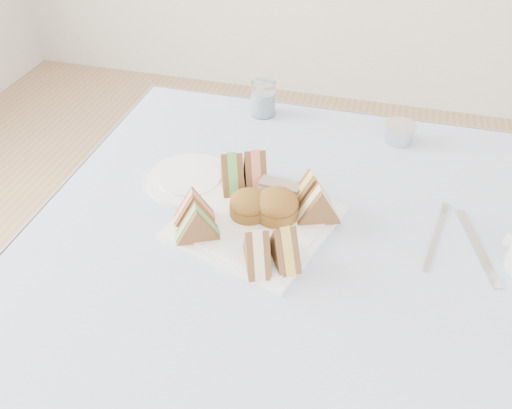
# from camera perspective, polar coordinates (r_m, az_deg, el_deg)

# --- Properties ---
(table) EXTENTS (0.90, 0.90, 0.74)m
(table) POSITION_cam_1_polar(r_m,az_deg,el_deg) (1.33, 3.00, -15.35)
(table) COLOR brown
(table) RESTS_ON floor
(tablecloth) EXTENTS (1.02, 1.02, 0.01)m
(tablecloth) POSITION_cam_1_polar(r_m,az_deg,el_deg) (1.05, 3.68, -3.42)
(tablecloth) COLOR silver
(tablecloth) RESTS_ON table
(serving_plate) EXTENTS (0.34, 0.34, 0.01)m
(serving_plate) POSITION_cam_1_polar(r_m,az_deg,el_deg) (1.06, 0.00, -1.84)
(serving_plate) COLOR white
(serving_plate) RESTS_ON tablecloth
(sandwich_fl_a) EXTENTS (0.09, 0.07, 0.07)m
(sandwich_fl_a) POSITION_cam_1_polar(r_m,az_deg,el_deg) (1.04, -6.60, -0.14)
(sandwich_fl_a) COLOR brown
(sandwich_fl_a) RESTS_ON serving_plate
(sandwich_fl_b) EXTENTS (0.09, 0.07, 0.07)m
(sandwich_fl_b) POSITION_cam_1_polar(r_m,az_deg,el_deg) (1.00, -6.23, -1.81)
(sandwich_fl_b) COLOR brown
(sandwich_fl_b) RESTS_ON serving_plate
(sandwich_fr_a) EXTENTS (0.08, 0.10, 0.08)m
(sandwich_fr_a) POSITION_cam_1_polar(r_m,az_deg,el_deg) (0.96, 2.98, -4.11)
(sandwich_fr_a) COLOR brown
(sandwich_fr_a) RESTS_ON serving_plate
(sandwich_fr_b) EXTENTS (0.07, 0.10, 0.08)m
(sandwich_fr_b) POSITION_cam_1_polar(r_m,az_deg,el_deg) (0.95, 0.12, -4.53)
(sandwich_fr_b) COLOR brown
(sandwich_fr_b) RESTS_ON serving_plate
(sandwich_bl_a) EXTENTS (0.08, 0.10, 0.08)m
(sandwich_bl_a) POSITION_cam_1_polar(r_m,az_deg,el_deg) (1.12, -2.54, 3.68)
(sandwich_bl_a) COLOR brown
(sandwich_bl_a) RESTS_ON serving_plate
(sandwich_bl_b) EXTENTS (0.08, 0.10, 0.08)m
(sandwich_bl_b) POSITION_cam_1_polar(r_m,az_deg,el_deg) (1.13, -0.10, 3.99)
(sandwich_bl_b) COLOR brown
(sandwich_bl_b) RESTS_ON serving_plate
(sandwich_br_a) EXTENTS (0.10, 0.07, 0.08)m
(sandwich_br_a) POSITION_cam_1_polar(r_m,az_deg,el_deg) (1.04, 6.59, 0.11)
(sandwich_br_a) COLOR brown
(sandwich_br_a) RESTS_ON serving_plate
(sandwich_br_b) EXTENTS (0.10, 0.07, 0.08)m
(sandwich_br_b) POSITION_cam_1_polar(r_m,az_deg,el_deg) (1.08, 5.79, 1.68)
(sandwich_br_b) COLOR brown
(sandwich_br_b) RESTS_ON serving_plate
(scone_left) EXTENTS (0.09, 0.09, 0.05)m
(scone_left) POSITION_cam_1_polar(r_m,az_deg,el_deg) (1.06, -0.75, -0.01)
(scone_left) COLOR brown
(scone_left) RESTS_ON serving_plate
(scone_right) EXTENTS (0.09, 0.09, 0.06)m
(scone_right) POSITION_cam_1_polar(r_m,az_deg,el_deg) (1.05, 2.20, -0.09)
(scone_right) COLOR brown
(scone_right) RESTS_ON serving_plate
(pastry_slice) EXTENTS (0.09, 0.04, 0.04)m
(pastry_slice) POSITION_cam_1_polar(r_m,az_deg,el_deg) (1.10, 2.52, 1.48)
(pastry_slice) COLOR beige
(pastry_slice) RESTS_ON serving_plate
(side_plate) EXTENTS (0.24, 0.24, 0.01)m
(side_plate) POSITION_cam_1_polar(r_m,az_deg,el_deg) (1.18, -6.96, 2.62)
(side_plate) COLOR white
(side_plate) RESTS_ON tablecloth
(water_glass) EXTENTS (0.07, 0.07, 0.09)m
(water_glass) POSITION_cam_1_polar(r_m,az_deg,el_deg) (1.40, 0.79, 11.10)
(water_glass) COLOR white
(water_glass) RESTS_ON tablecloth
(tea_strainer) EXTENTS (0.08, 0.08, 0.04)m
(tea_strainer) POSITION_cam_1_polar(r_m,az_deg,el_deg) (1.34, 14.86, 7.20)
(tea_strainer) COLOR #BABABA
(tea_strainer) RESTS_ON tablecloth
(knife) EXTENTS (0.08, 0.21, 0.00)m
(knife) POSITION_cam_1_polar(r_m,az_deg,el_deg) (1.10, 22.28, -4.10)
(knife) COLOR #BABABA
(knife) RESTS_ON tablecloth
(fork) EXTENTS (0.04, 0.18, 0.00)m
(fork) POSITION_cam_1_polar(r_m,az_deg,el_deg) (1.08, 18.27, -3.65)
(fork) COLOR #BABABA
(fork) RESTS_ON tablecloth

